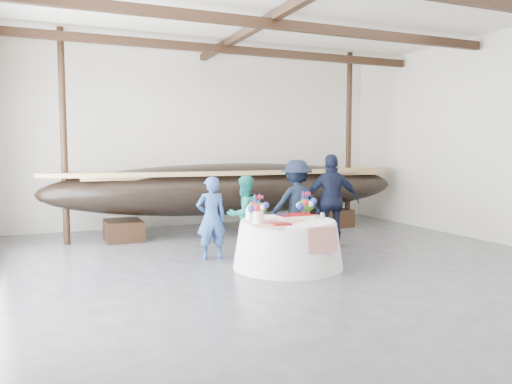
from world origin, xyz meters
name	(u,v)px	position (x,y,z in m)	size (l,w,h in m)	color
floor	(313,276)	(0.00, 0.00, 0.00)	(10.00, 12.00, 0.01)	#3D3D42
wall_back	(202,140)	(0.00, 6.00, 2.25)	(10.00, 0.02, 4.50)	silver
pavilion_structure	(293,29)	(0.00, 0.76, 4.00)	(9.80, 11.76, 4.50)	black
longboat_display	(236,188)	(0.34, 4.35, 1.07)	(8.91, 1.78, 1.67)	black
banquet_table	(288,244)	(-0.10, 0.69, 0.40)	(1.88, 1.88, 0.81)	white
tabletop_items	(282,211)	(-0.15, 0.82, 0.95)	(1.70, 1.51, 0.40)	red
guest_woman_blue	(211,218)	(-1.12, 1.78, 0.76)	(0.55, 0.36, 1.52)	#2A4B86
guest_woman_teal	(244,215)	(-0.39, 1.99, 0.75)	(0.73, 0.57, 1.51)	teal
guest_man_left	(297,204)	(0.84, 2.18, 0.90)	(1.16, 0.67, 1.80)	black
guest_man_right	(332,201)	(1.50, 1.89, 0.95)	(1.12, 0.47, 1.91)	black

